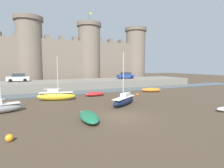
{
  "coord_description": "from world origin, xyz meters",
  "views": [
    {
      "loc": [
        -7.38,
        -13.99,
        4.73
      ],
      "look_at": [
        1.59,
        5.6,
        2.5
      ],
      "focal_mm": 28.0,
      "sensor_mm": 36.0,
      "label": 1
    }
  ],
  "objects_px": {
    "sailboat_midflat_right": "(124,100)",
    "mooring_buoy_near_shore": "(9,138)",
    "rowboat_midflat_centre": "(151,90)",
    "car_quay_west": "(18,78)",
    "sailboat_foreground_centre": "(56,96)",
    "car_quay_centre_east": "(126,75)",
    "rowboat_foreground_right": "(89,117)",
    "rowboat_foreground_left": "(95,94)",
    "mooring_buoy_off_centre": "(137,95)"
  },
  "relations": [
    {
      "from": "sailboat_midflat_right",
      "to": "car_quay_west",
      "type": "bearing_deg",
      "value": 120.38
    },
    {
      "from": "rowboat_foreground_right",
      "to": "car_quay_west",
      "type": "distance_m",
      "value": 26.37
    },
    {
      "from": "rowboat_foreground_right",
      "to": "car_quay_west",
      "type": "xyz_separation_m",
      "value": [
        -6.9,
        25.37,
        2.04
      ]
    },
    {
      "from": "car_quay_west",
      "to": "rowboat_midflat_centre",
      "type": "bearing_deg",
      "value": -31.89
    },
    {
      "from": "rowboat_midflat_centre",
      "to": "car_quay_west",
      "type": "xyz_separation_m",
      "value": [
        -22.25,
        13.85,
        1.99
      ]
    },
    {
      "from": "sailboat_foreground_centre",
      "to": "car_quay_west",
      "type": "height_order",
      "value": "sailboat_foreground_centre"
    },
    {
      "from": "sailboat_midflat_right",
      "to": "mooring_buoy_near_shore",
      "type": "relative_size",
      "value": 13.23
    },
    {
      "from": "mooring_buoy_off_centre",
      "to": "car_quay_west",
      "type": "xyz_separation_m",
      "value": [
        -17.66,
        16.42,
        2.18
      ]
    },
    {
      "from": "sailboat_foreground_centre",
      "to": "car_quay_centre_east",
      "type": "height_order",
      "value": "sailboat_foreground_centre"
    },
    {
      "from": "rowboat_midflat_centre",
      "to": "mooring_buoy_off_centre",
      "type": "xyz_separation_m",
      "value": [
        -4.6,
        -2.58,
        -0.19
      ]
    },
    {
      "from": "sailboat_foreground_centre",
      "to": "car_quay_west",
      "type": "relative_size",
      "value": 1.45
    },
    {
      "from": "sailboat_midflat_right",
      "to": "sailboat_foreground_centre",
      "type": "xyz_separation_m",
      "value": [
        -7.09,
        6.48,
        0.07
      ]
    },
    {
      "from": "rowboat_foreground_left",
      "to": "rowboat_foreground_right",
      "type": "bearing_deg",
      "value": -111.29
    },
    {
      "from": "rowboat_foreground_left",
      "to": "car_quay_centre_east",
      "type": "distance_m",
      "value": 17.21
    },
    {
      "from": "rowboat_foreground_right",
      "to": "rowboat_midflat_centre",
      "type": "xyz_separation_m",
      "value": [
        15.36,
        11.52,
        0.04
      ]
    },
    {
      "from": "rowboat_foreground_right",
      "to": "rowboat_midflat_centre",
      "type": "distance_m",
      "value": 19.2
    },
    {
      "from": "rowboat_foreground_right",
      "to": "sailboat_foreground_centre",
      "type": "distance_m",
      "value": 10.57
    },
    {
      "from": "sailboat_midflat_right",
      "to": "sailboat_foreground_centre",
      "type": "height_order",
      "value": "sailboat_midflat_right"
    },
    {
      "from": "rowboat_foreground_left",
      "to": "car_quay_west",
      "type": "xyz_separation_m",
      "value": [
        -11.39,
        13.84,
        2.03
      ]
    },
    {
      "from": "rowboat_foreground_right",
      "to": "mooring_buoy_near_shore",
      "type": "distance_m",
      "value": 6.16
    },
    {
      "from": "rowboat_midflat_centre",
      "to": "car_quay_centre_east",
      "type": "relative_size",
      "value": 0.89
    },
    {
      "from": "sailboat_foreground_centre",
      "to": "mooring_buoy_off_centre",
      "type": "xyz_separation_m",
      "value": [
        12.21,
        -1.52,
        -0.47
      ]
    },
    {
      "from": "mooring_buoy_off_centre",
      "to": "mooring_buoy_near_shore",
      "type": "bearing_deg",
      "value": -146.48
    },
    {
      "from": "mooring_buoy_off_centre",
      "to": "rowboat_foreground_left",
      "type": "bearing_deg",
      "value": 157.63
    },
    {
      "from": "rowboat_midflat_centre",
      "to": "car_quay_west",
      "type": "relative_size",
      "value": 0.89
    },
    {
      "from": "rowboat_foreground_left",
      "to": "rowboat_midflat_centre",
      "type": "height_order",
      "value": "rowboat_midflat_centre"
    },
    {
      "from": "sailboat_midflat_right",
      "to": "sailboat_foreground_centre",
      "type": "relative_size",
      "value": 1.06
    },
    {
      "from": "rowboat_foreground_left",
      "to": "car_quay_centre_east",
      "type": "height_order",
      "value": "car_quay_centre_east"
    },
    {
      "from": "sailboat_foreground_centre",
      "to": "car_quay_west",
      "type": "bearing_deg",
      "value": 110.07
    },
    {
      "from": "mooring_buoy_off_centre",
      "to": "sailboat_midflat_right",
      "type": "bearing_deg",
      "value": -135.86
    },
    {
      "from": "rowboat_foreground_right",
      "to": "rowboat_foreground_left",
      "type": "height_order",
      "value": "rowboat_foreground_left"
    },
    {
      "from": "mooring_buoy_off_centre",
      "to": "car_quay_centre_east",
      "type": "xyz_separation_m",
      "value": [
        5.92,
        14.56,
        2.18
      ]
    },
    {
      "from": "rowboat_foreground_left",
      "to": "mooring_buoy_near_shore",
      "type": "bearing_deg",
      "value": -127.23
    },
    {
      "from": "car_quay_centre_east",
      "to": "sailboat_midflat_right",
      "type": "bearing_deg",
      "value": -119.48
    },
    {
      "from": "sailboat_midflat_right",
      "to": "rowboat_midflat_centre",
      "type": "distance_m",
      "value": 12.3
    },
    {
      "from": "car_quay_west",
      "to": "car_quay_centre_east",
      "type": "bearing_deg",
      "value": -4.52
    },
    {
      "from": "sailboat_foreground_centre",
      "to": "mooring_buoy_near_shore",
      "type": "bearing_deg",
      "value": -109.24
    },
    {
      "from": "rowboat_midflat_centre",
      "to": "mooring_buoy_near_shore",
      "type": "bearing_deg",
      "value": -147.37
    },
    {
      "from": "rowboat_midflat_centre",
      "to": "mooring_buoy_near_shore",
      "type": "relative_size",
      "value": 7.67
    },
    {
      "from": "rowboat_foreground_left",
      "to": "sailboat_foreground_centre",
      "type": "xyz_separation_m",
      "value": [
        -5.94,
        -1.06,
        0.32
      ]
    },
    {
      "from": "sailboat_midflat_right",
      "to": "rowboat_foreground_right",
      "type": "height_order",
      "value": "sailboat_midflat_right"
    },
    {
      "from": "car_quay_centre_east",
      "to": "car_quay_west",
      "type": "distance_m",
      "value": 23.65
    },
    {
      "from": "rowboat_midflat_centre",
      "to": "mooring_buoy_off_centre",
      "type": "distance_m",
      "value": 5.27
    },
    {
      "from": "rowboat_foreground_left",
      "to": "sailboat_foreground_centre",
      "type": "distance_m",
      "value": 6.04
    },
    {
      "from": "sailboat_foreground_centre",
      "to": "mooring_buoy_near_shore",
      "type": "distance_m",
      "value": 13.24
    },
    {
      "from": "mooring_buoy_near_shore",
      "to": "car_quay_centre_east",
      "type": "relative_size",
      "value": 0.12
    },
    {
      "from": "rowboat_foreground_left",
      "to": "sailboat_foreground_centre",
      "type": "relative_size",
      "value": 0.54
    },
    {
      "from": "rowboat_foreground_left",
      "to": "mooring_buoy_near_shore",
      "type": "xyz_separation_m",
      "value": [
        -10.3,
        -13.56,
        -0.11
      ]
    },
    {
      "from": "rowboat_foreground_left",
      "to": "rowboat_midflat_centre",
      "type": "xyz_separation_m",
      "value": [
        10.87,
        -0.0,
        0.04
      ]
    },
    {
      "from": "mooring_buoy_off_centre",
      "to": "car_quay_west",
      "type": "bearing_deg",
      "value": 137.07
    }
  ]
}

